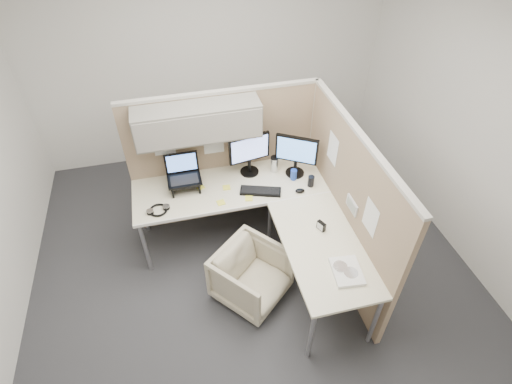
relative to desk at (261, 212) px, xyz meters
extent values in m
plane|color=#2D2D31|center=(-0.12, -0.13, -0.69)|extent=(4.50, 4.50, 0.00)
cube|color=#987E64|center=(-0.22, 0.77, 0.11)|extent=(2.00, 0.05, 1.60)
cube|color=#A8A399|center=(-0.22, 0.77, 0.93)|extent=(2.00, 0.06, 0.03)
cube|color=slate|center=(-0.47, 0.62, 0.73)|extent=(1.20, 0.34, 0.34)
cube|color=gray|center=(-0.47, 0.45, 0.73)|extent=(1.18, 0.01, 0.30)
plane|color=white|center=(-0.82, 0.75, 0.46)|extent=(0.26, 0.00, 0.26)
plane|color=white|center=(-0.32, 0.75, 0.39)|extent=(0.26, 0.00, 0.26)
cube|color=#987E64|center=(0.78, -0.23, 0.11)|extent=(0.05, 2.00, 1.60)
cube|color=#A8A399|center=(0.78, -0.23, 0.93)|extent=(0.06, 2.00, 0.03)
cube|color=#A8A399|center=(0.78, 0.77, 0.11)|extent=(0.06, 0.06, 1.60)
cube|color=silver|center=(0.75, -0.38, 0.27)|extent=(0.02, 0.20, 0.12)
cube|color=gray|center=(0.73, -0.38, 0.27)|extent=(0.00, 0.16, 0.09)
plane|color=white|center=(0.75, 0.17, 0.51)|extent=(0.00, 0.26, 0.26)
plane|color=white|center=(0.75, -0.68, 0.41)|extent=(0.00, 0.26, 0.26)
cube|color=beige|center=(-0.22, 0.41, 0.03)|extent=(2.00, 0.68, 0.03)
cube|color=beige|center=(0.41, -0.58, 0.03)|extent=(0.68, 1.30, 0.03)
cube|color=white|center=(-0.22, 0.07, 0.03)|extent=(2.00, 0.02, 0.03)
cylinder|color=gray|center=(-1.17, 0.12, -0.34)|extent=(0.04, 0.04, 0.70)
cylinder|color=gray|center=(-1.17, 0.70, -0.34)|extent=(0.04, 0.04, 0.70)
cylinder|color=gray|center=(0.13, -1.18, -0.34)|extent=(0.04, 0.04, 0.70)
cylinder|color=gray|center=(0.71, -1.18, -0.34)|extent=(0.04, 0.04, 0.70)
cylinder|color=gray|center=(0.13, 0.12, -0.34)|extent=(0.04, 0.04, 0.70)
imported|color=beige|center=(-0.20, -0.43, -0.37)|extent=(0.84, 0.84, 0.63)
cylinder|color=black|center=(0.02, 0.58, 0.05)|extent=(0.20, 0.20, 0.02)
cylinder|color=black|center=(0.02, 0.58, 0.13)|extent=(0.04, 0.04, 0.15)
cube|color=black|center=(0.02, 0.58, 0.36)|extent=(0.44, 0.11, 0.30)
cube|color=#8EA4F6|center=(0.02, 0.56, 0.36)|extent=(0.39, 0.07, 0.26)
cylinder|color=black|center=(0.48, 0.45, 0.05)|extent=(0.20, 0.20, 0.02)
cylinder|color=black|center=(0.48, 0.45, 0.13)|extent=(0.04, 0.04, 0.15)
cube|color=black|center=(0.48, 0.45, 0.36)|extent=(0.39, 0.26, 0.30)
cube|color=#5692E9|center=(0.47, 0.43, 0.36)|extent=(0.34, 0.21, 0.26)
cube|color=black|center=(-0.68, 0.47, 0.15)|extent=(0.30, 0.24, 0.01)
cube|color=black|center=(-0.82, 0.47, 0.10)|extent=(0.02, 0.22, 0.12)
cube|color=black|center=(-0.55, 0.47, 0.10)|extent=(0.02, 0.22, 0.12)
cube|color=black|center=(-0.68, 0.47, 0.17)|extent=(0.34, 0.24, 0.02)
cube|color=black|center=(-0.68, 0.61, 0.29)|extent=(0.34, 0.06, 0.22)
cube|color=#598CF2|center=(-0.68, 0.60, 0.28)|extent=(0.30, 0.04, 0.18)
cube|color=black|center=(0.05, 0.24, 0.05)|extent=(0.44, 0.26, 0.02)
ellipsoid|color=black|center=(0.44, 0.15, 0.06)|extent=(0.10, 0.07, 0.03)
cylinder|color=silver|center=(0.28, 0.54, 0.13)|extent=(0.08, 0.08, 0.17)
cylinder|color=black|center=(0.28, 0.54, 0.22)|extent=(0.09, 0.09, 0.01)
cylinder|color=black|center=(0.58, 0.21, 0.10)|extent=(0.07, 0.07, 0.12)
cylinder|color=#1E3FA5|center=(0.44, 0.36, 0.10)|extent=(0.07, 0.07, 0.12)
cube|color=yellow|center=(-0.37, 0.18, 0.05)|extent=(0.09, 0.09, 0.01)
cube|color=yellow|center=(-0.09, 0.17, 0.05)|extent=(0.09, 0.09, 0.01)
cube|color=yellow|center=(-0.27, 0.39, 0.05)|extent=(0.08, 0.08, 0.01)
cube|color=yellow|center=(-0.53, 0.46, 0.05)|extent=(0.10, 0.10, 0.01)
torus|color=black|center=(-0.98, 0.21, 0.06)|extent=(0.21, 0.21, 0.02)
cylinder|color=black|center=(-1.05, 0.20, 0.06)|extent=(0.07, 0.07, 0.03)
cylinder|color=black|center=(-0.90, 0.23, 0.06)|extent=(0.07, 0.07, 0.03)
cube|color=white|center=(0.50, -0.90, 0.06)|extent=(0.27, 0.32, 0.03)
cylinder|color=silver|center=(0.52, -0.93, 0.07)|extent=(0.12, 0.12, 0.00)
cylinder|color=silver|center=(0.46, -0.85, 0.08)|extent=(0.12, 0.12, 0.00)
cube|color=black|center=(0.46, -0.39, 0.09)|extent=(0.07, 0.09, 0.09)
cube|color=white|center=(0.45, -0.40, 0.09)|extent=(0.03, 0.06, 0.07)
camera|label=1|loc=(-0.72, -2.68, 2.76)|focal=28.00mm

